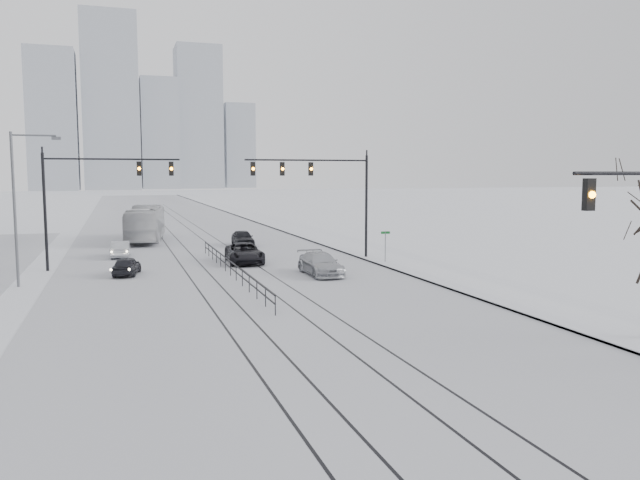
{
  "coord_description": "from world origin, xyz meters",
  "views": [
    {
      "loc": [
        -6.84,
        -9.72,
        6.58
      ],
      "look_at": [
        3.02,
        20.56,
        3.2
      ],
      "focal_mm": 35.0,
      "sensor_mm": 36.0,
      "label": 1
    }
  ],
  "objects": [
    {
      "name": "road",
      "position": [
        0.0,
        60.0,
        0.01
      ],
      "size": [
        22.0,
        260.0,
        0.02
      ],
      "primitive_type": "cube",
      "color": "silver",
      "rests_on": "ground"
    },
    {
      "name": "sidewalk_east",
      "position": [
        13.5,
        60.0,
        0.08
      ],
      "size": [
        5.0,
        260.0,
        0.16
      ],
      "primitive_type": "cube",
      "color": "white",
      "rests_on": "ground"
    },
    {
      "name": "curb",
      "position": [
        11.05,
        60.0,
        0.06
      ],
      "size": [
        0.1,
        260.0,
        0.12
      ],
      "primitive_type": "cube",
      "color": "gray",
      "rests_on": "ground"
    },
    {
      "name": "tram_rails",
      "position": [
        -0.0,
        40.0,
        0.02
      ],
      "size": [
        5.3,
        180.0,
        0.01
      ],
      "color": "black",
      "rests_on": "ground"
    },
    {
      "name": "skyline",
      "position": [
        5.02,
        273.63,
        30.65
      ],
      "size": [
        96.0,
        48.0,
        72.0
      ],
      "color": "#A2A8B2",
      "rests_on": "ground"
    },
    {
      "name": "traffic_mast_ne",
      "position": [
        8.15,
        34.99,
        5.76
      ],
      "size": [
        9.6,
        0.37,
        8.0
      ],
      "color": "black",
      "rests_on": "ground"
    },
    {
      "name": "traffic_mast_nw",
      "position": [
        -8.52,
        36.0,
        5.57
      ],
      "size": [
        9.1,
        0.37,
        8.0
      ],
      "color": "black",
      "rests_on": "ground"
    },
    {
      "name": "street_light_west",
      "position": [
        -12.2,
        30.0,
        5.21
      ],
      "size": [
        2.73,
        0.25,
        9.0
      ],
      "color": "#595B60",
      "rests_on": "ground"
    },
    {
      "name": "median_fence",
      "position": [
        0.0,
        30.0,
        0.53
      ],
      "size": [
        0.06,
        24.0,
        1.0
      ],
      "color": "black",
      "rests_on": "ground"
    },
    {
      "name": "street_sign",
      "position": [
        11.8,
        32.0,
        1.61
      ],
      "size": [
        0.7,
        0.06,
        2.4
      ],
      "color": "#595B60",
      "rests_on": "ground"
    },
    {
      "name": "sedan_sb_inner",
      "position": [
        -6.39,
        32.37,
        0.61
      ],
      "size": [
        2.11,
        3.78,
        1.21
      ],
      "primitive_type": "imported",
      "rotation": [
        0.0,
        0.0,
        2.94
      ],
      "color": "black",
      "rests_on": "ground"
    },
    {
      "name": "sedan_sb_outer",
      "position": [
        -6.71,
        41.71,
        0.65
      ],
      "size": [
        1.59,
        4.04,
        1.31
      ],
      "primitive_type": "imported",
      "rotation": [
        0.0,
        0.0,
        3.09
      ],
      "color": "#B9BDC2",
      "rests_on": "ground"
    },
    {
      "name": "sedan_nb_front",
      "position": [
        2.0,
        35.47,
        0.74
      ],
      "size": [
        2.76,
        5.47,
        1.48
      ],
      "primitive_type": "imported",
      "rotation": [
        0.0,
        0.0,
        -0.06
      ],
      "color": "black",
      "rests_on": "ground"
    },
    {
      "name": "sedan_nb_right",
      "position": [
        5.66,
        28.54,
        0.72
      ],
      "size": [
        2.1,
        5.02,
        1.45
      ],
      "primitive_type": "imported",
      "rotation": [
        0.0,
        0.0,
        0.01
      ],
      "color": "#B1B3B9",
      "rests_on": "ground"
    },
    {
      "name": "sedan_nb_far",
      "position": [
        3.99,
        46.44,
        0.72
      ],
      "size": [
        1.81,
        4.28,
        1.45
      ],
      "primitive_type": "imported",
      "rotation": [
        0.0,
        0.0,
        -0.03
      ],
      "color": "black",
      "rests_on": "ground"
    },
    {
      "name": "box_truck",
      "position": [
        -4.25,
        53.54,
        1.71
      ],
      "size": [
        4.47,
        12.57,
        3.43
      ],
      "primitive_type": "imported",
      "rotation": [
        0.0,
        0.0,
        3.01
      ],
      "color": "#B7B8BB",
      "rests_on": "ground"
    }
  ]
}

